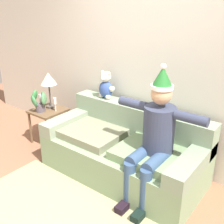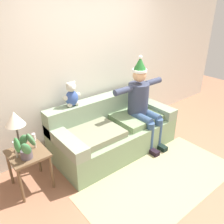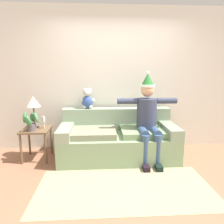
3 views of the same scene
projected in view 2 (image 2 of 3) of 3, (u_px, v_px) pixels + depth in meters
The scene contains 11 objects.
ground_plane at pixel (157, 178), 3.29m from camera, with size 10.00×10.00×0.00m, color #966247.
back_wall at pixel (91, 63), 3.78m from camera, with size 7.00×0.10×2.70m, color beige.
couch at pixel (113, 131), 3.84m from camera, with size 2.00×0.95×0.83m.
person_seated at pixel (142, 102), 3.82m from camera, with size 1.02×0.77×1.51m.
teddy_bear at pixel (72, 95), 3.45m from camera, with size 0.29×0.17×0.38m.
side_table at pixel (28, 158), 2.98m from camera, with size 0.46×0.48×0.54m.
table_lamp at pixel (15, 121), 2.79m from camera, with size 0.24×0.24×0.55m.
potted_plant at pixel (25, 147), 2.77m from camera, with size 0.28×0.28×0.33m.
candle_tall at pixel (15, 147), 2.79m from camera, with size 0.04×0.04×0.23m.
candle_short at pixel (34, 139), 2.98m from camera, with size 0.04×0.04×0.21m.
area_rug at pixel (161, 181), 3.23m from camera, with size 2.30×1.11×0.01m, color tan.
Camera 2 is at (-2.10, -1.58, 2.28)m, focal length 37.34 mm.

